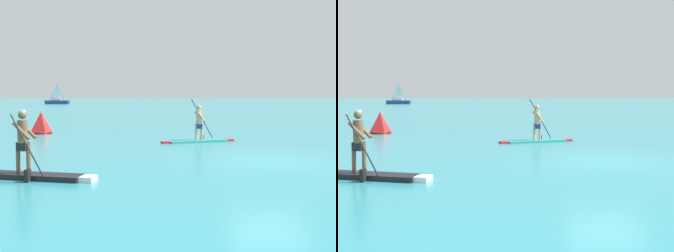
% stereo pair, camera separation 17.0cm
% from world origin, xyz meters
% --- Properties ---
extents(ground, '(440.00, 440.00, 0.00)m').
position_xyz_m(ground, '(0.00, 0.00, 0.00)').
color(ground, teal).
extents(paddleboarder_near_left, '(3.44, 1.34, 1.75)m').
position_xyz_m(paddleboarder_near_left, '(-6.94, -2.55, 0.33)').
color(paddleboarder_near_left, black).
rests_on(paddleboarder_near_left, ground).
extents(paddleboarder_mid_center, '(3.42, 1.45, 1.99)m').
position_xyz_m(paddleboarder_mid_center, '(-1.60, 5.63, 0.36)').
color(paddleboarder_mid_center, teal).
rests_on(paddleboarder_mid_center, ground).
extents(race_marker_buoy, '(1.31, 1.31, 1.20)m').
position_xyz_m(race_marker_buoy, '(-9.71, 10.20, 0.53)').
color(race_marker_buoy, red).
rests_on(race_marker_buoy, ground).
extents(sailboat_left_horizon, '(5.47, 2.11, 5.87)m').
position_xyz_m(sailboat_left_horizon, '(-23.55, 82.25, 0.77)').
color(sailboat_left_horizon, navy).
rests_on(sailboat_left_horizon, ground).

